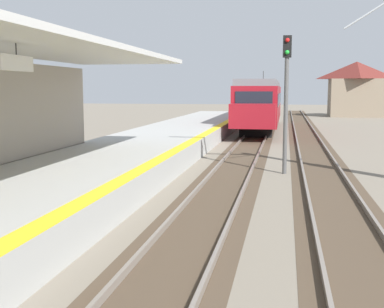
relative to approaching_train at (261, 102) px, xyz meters
The scene contains 6 objects.
station_platform 27.84m from the approaching_train, 99.12° to the right, with size 5.00×80.00×0.91m.
track_pair_nearest_platform 23.53m from the approaching_train, 90.01° to the right, with size 2.34×120.00×0.16m.
track_pair_middle 23.77m from the approaching_train, 81.75° to the right, with size 2.34×120.00×0.16m.
approaching_train is the anchor object (origin of this frame).
rail_signal_post 20.94m from the approaching_train, 84.60° to the right, with size 0.32×0.34×5.20m.
distant_trackside_house 23.95m from the approaching_train, 65.27° to the left, with size 6.60×5.28×6.40m.
Camera 1 is at (3.87, 3.26, 3.23)m, focal length 47.02 mm.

